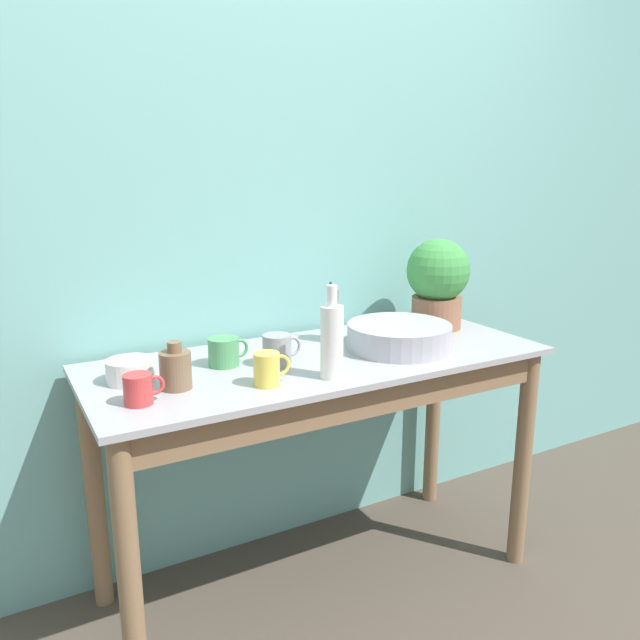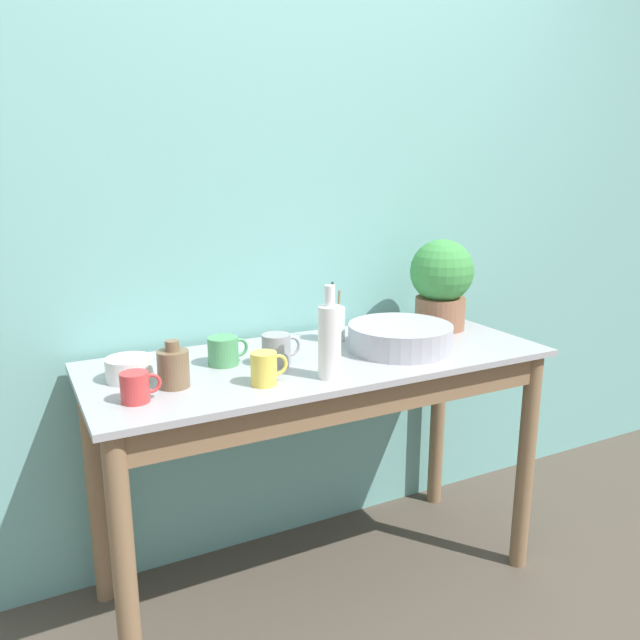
{
  "view_description": "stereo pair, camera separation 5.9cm",
  "coord_description": "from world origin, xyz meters",
  "px_view_note": "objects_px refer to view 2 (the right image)",
  "views": [
    {
      "loc": [
        -0.93,
        -1.37,
        1.42
      ],
      "look_at": [
        0.0,
        0.3,
        0.94
      ],
      "focal_mm": 35.0,
      "sensor_mm": 36.0,
      "label": 1
    },
    {
      "loc": [
        -0.87,
        -1.4,
        1.42
      ],
      "look_at": [
        0.0,
        0.3,
        0.94
      ],
      "focal_mm": 35.0,
      "sensor_mm": 36.0,
      "label": 2
    }
  ],
  "objects_px": {
    "mug_yellow": "(265,368)",
    "utensil_cup": "(334,324)",
    "bottle_tall": "(330,340)",
    "mug_green": "(224,351)",
    "bowl_small_enamel_white": "(129,369)",
    "bowl_wash_large": "(400,337)",
    "potted_plant": "(441,281)",
    "mug_grey": "(277,350)",
    "bottle_short": "(173,368)",
    "mug_red": "(136,387)"
  },
  "relations": [
    {
      "from": "bottle_short",
      "to": "bottle_tall",
      "type": "bearing_deg",
      "value": -17.26
    },
    {
      "from": "mug_grey",
      "to": "bottle_tall",
      "type": "bearing_deg",
      "value": -63.85
    },
    {
      "from": "bowl_small_enamel_white",
      "to": "utensil_cup",
      "type": "relative_size",
      "value": 0.65
    },
    {
      "from": "bottle_short",
      "to": "mug_grey",
      "type": "xyz_separation_m",
      "value": [
        0.33,
        0.05,
        -0.01
      ]
    },
    {
      "from": "bowl_wash_large",
      "to": "mug_yellow",
      "type": "bearing_deg",
      "value": -168.16
    },
    {
      "from": "potted_plant",
      "to": "bottle_tall",
      "type": "distance_m",
      "value": 0.7
    },
    {
      "from": "bottle_short",
      "to": "mug_red",
      "type": "distance_m",
      "value": 0.13
    },
    {
      "from": "bottle_tall",
      "to": "utensil_cup",
      "type": "bearing_deg",
      "value": 59.9
    },
    {
      "from": "potted_plant",
      "to": "mug_red",
      "type": "relative_size",
      "value": 3.15
    },
    {
      "from": "bowl_wash_large",
      "to": "bottle_tall",
      "type": "height_order",
      "value": "bottle_tall"
    },
    {
      "from": "bottle_tall",
      "to": "bowl_small_enamel_white",
      "type": "xyz_separation_m",
      "value": [
        -0.52,
        0.24,
        -0.08
      ]
    },
    {
      "from": "mug_red",
      "to": "potted_plant",
      "type": "bearing_deg",
      "value": 11.76
    },
    {
      "from": "mug_yellow",
      "to": "mug_grey",
      "type": "relative_size",
      "value": 0.87
    },
    {
      "from": "bowl_small_enamel_white",
      "to": "bottle_tall",
      "type": "bearing_deg",
      "value": -25.2
    },
    {
      "from": "mug_yellow",
      "to": "bowl_small_enamel_white",
      "type": "distance_m",
      "value": 0.39
    },
    {
      "from": "bottle_short",
      "to": "mug_green",
      "type": "height_order",
      "value": "bottle_short"
    },
    {
      "from": "bottle_tall",
      "to": "mug_red",
      "type": "relative_size",
      "value": 2.55
    },
    {
      "from": "mug_green",
      "to": "bowl_small_enamel_white",
      "type": "distance_m",
      "value": 0.29
    },
    {
      "from": "bowl_wash_large",
      "to": "mug_red",
      "type": "distance_m",
      "value": 0.88
    },
    {
      "from": "mug_grey",
      "to": "bowl_small_enamel_white",
      "type": "distance_m",
      "value": 0.43
    },
    {
      "from": "mug_grey",
      "to": "mug_red",
      "type": "bearing_deg",
      "value": -165.53
    },
    {
      "from": "bowl_small_enamel_white",
      "to": "mug_yellow",
      "type": "bearing_deg",
      "value": -32.75
    },
    {
      "from": "mug_green",
      "to": "bowl_small_enamel_white",
      "type": "bearing_deg",
      "value": -177.43
    },
    {
      "from": "mug_red",
      "to": "utensil_cup",
      "type": "height_order",
      "value": "utensil_cup"
    },
    {
      "from": "bowl_wash_large",
      "to": "bowl_small_enamel_white",
      "type": "distance_m",
      "value": 0.86
    },
    {
      "from": "mug_red",
      "to": "bowl_small_enamel_white",
      "type": "relative_size",
      "value": 0.8
    },
    {
      "from": "mug_yellow",
      "to": "bowl_wash_large",
      "type": "bearing_deg",
      "value": 11.84
    },
    {
      "from": "bottle_tall",
      "to": "mug_green",
      "type": "relative_size",
      "value": 2.12
    },
    {
      "from": "potted_plant",
      "to": "bowl_small_enamel_white",
      "type": "height_order",
      "value": "potted_plant"
    },
    {
      "from": "potted_plant",
      "to": "mug_red",
      "type": "bearing_deg",
      "value": -168.24
    },
    {
      "from": "bottle_short",
      "to": "mug_yellow",
      "type": "relative_size",
      "value": 1.21
    },
    {
      "from": "bowl_small_enamel_white",
      "to": "utensil_cup",
      "type": "xyz_separation_m",
      "value": [
        0.71,
        0.1,
        0.03
      ]
    },
    {
      "from": "utensil_cup",
      "to": "mug_red",
      "type": "bearing_deg",
      "value": -159.13
    },
    {
      "from": "bottle_short",
      "to": "utensil_cup",
      "type": "bearing_deg",
      "value": 18.94
    },
    {
      "from": "mug_green",
      "to": "utensil_cup",
      "type": "xyz_separation_m",
      "value": [
        0.43,
        0.09,
        0.02
      ]
    },
    {
      "from": "bottle_tall",
      "to": "mug_green",
      "type": "distance_m",
      "value": 0.35
    },
    {
      "from": "mug_yellow",
      "to": "mug_green",
      "type": "bearing_deg",
      "value": 100.97
    },
    {
      "from": "bottle_tall",
      "to": "mug_yellow",
      "type": "relative_size",
      "value": 2.47
    },
    {
      "from": "bottle_short",
      "to": "mug_grey",
      "type": "relative_size",
      "value": 1.06
    },
    {
      "from": "bowl_small_enamel_white",
      "to": "mug_green",
      "type": "bearing_deg",
      "value": 2.57
    },
    {
      "from": "mug_grey",
      "to": "bottle_short",
      "type": "bearing_deg",
      "value": -171.78
    },
    {
      "from": "mug_yellow",
      "to": "utensil_cup",
      "type": "xyz_separation_m",
      "value": [
        0.39,
        0.31,
        0.01
      ]
    },
    {
      "from": "potted_plant",
      "to": "bottle_tall",
      "type": "height_order",
      "value": "potted_plant"
    },
    {
      "from": "bottle_short",
      "to": "mug_green",
      "type": "xyz_separation_m",
      "value": [
        0.19,
        0.13,
        -0.01
      ]
    },
    {
      "from": "mug_grey",
      "to": "mug_green",
      "type": "height_order",
      "value": "mug_grey"
    },
    {
      "from": "mug_yellow",
      "to": "potted_plant",
      "type": "bearing_deg",
      "value": 18.49
    },
    {
      "from": "mug_green",
      "to": "bowl_small_enamel_white",
      "type": "height_order",
      "value": "mug_green"
    },
    {
      "from": "bowl_wash_large",
      "to": "mug_yellow",
      "type": "height_order",
      "value": "mug_yellow"
    },
    {
      "from": "mug_green",
      "to": "bowl_small_enamel_white",
      "type": "xyz_separation_m",
      "value": [
        -0.29,
        -0.01,
        -0.01
      ]
    },
    {
      "from": "mug_yellow",
      "to": "utensil_cup",
      "type": "distance_m",
      "value": 0.49
    }
  ]
}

